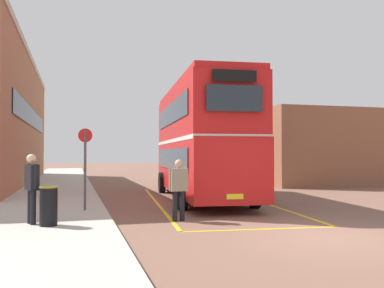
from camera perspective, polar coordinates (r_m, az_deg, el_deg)
The scene contains 10 objects.
ground_plane at distance 23.74m, azimuth -2.18°, elevation -5.96°, with size 135.60×135.60×0.00m, color brown.
sidewalk_left at distance 25.49m, azimuth -17.91°, elevation -5.42°, with size 4.00×57.60×0.14m, color #B2ADA3.
depot_building_right at distance 32.47m, azimuth 11.53°, elevation -0.57°, with size 7.72×15.67×4.67m.
double_decker_bus at distance 17.96m, azimuth 1.15°, elevation 0.57°, with size 3.59×10.75×4.75m.
single_deck_bus at distance 33.05m, azimuth -0.02°, elevation -1.82°, with size 3.06×9.16×3.02m.
pedestrian_boarding at distance 12.14m, azimuth -1.81°, elevation -5.56°, with size 0.58×0.28×1.75m.
pedestrian_waiting_near at distance 11.49m, azimuth -20.76°, elevation -4.95°, with size 0.40×0.55×1.77m.
litter_bin at distance 11.13m, azimuth -18.75°, elevation -7.90°, with size 0.45×0.45×0.97m.
bus_stop_sign at distance 13.80m, azimuth -14.20°, elevation -2.20°, with size 0.44×0.08×2.58m.
bay_marking_yellow at distance 16.18m, azimuth 2.88°, elevation -8.12°, with size 5.44×12.95×0.01m.
Camera 1 is at (-5.54, -8.61, 1.91)m, focal length 39.61 mm.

